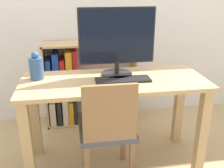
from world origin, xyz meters
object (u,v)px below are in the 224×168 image
keyboard (123,80)px  chair (107,128)px  bookshelf (74,86)px  monitor (117,39)px  vase (36,67)px

keyboard → chair: (-0.14, -0.16, -0.30)m
chair → bookshelf: (-0.22, 0.95, -0.03)m
keyboard → bookshelf: size_ratio=0.44×
monitor → keyboard: monitor is taller
keyboard → chair: 0.37m
monitor → chair: 0.66m
keyboard → chair: size_ratio=0.49×
keyboard → bookshelf: (-0.36, 0.79, -0.33)m
chair → bookshelf: bearing=93.1°
vase → chair: vase is taller
vase → bookshelf: vase is taller
keyboard → vase: size_ratio=1.93×
vase → chair: bearing=-32.0°
bookshelf → monitor: bearing=-62.6°
monitor → chair: (-0.12, -0.30, -0.57)m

